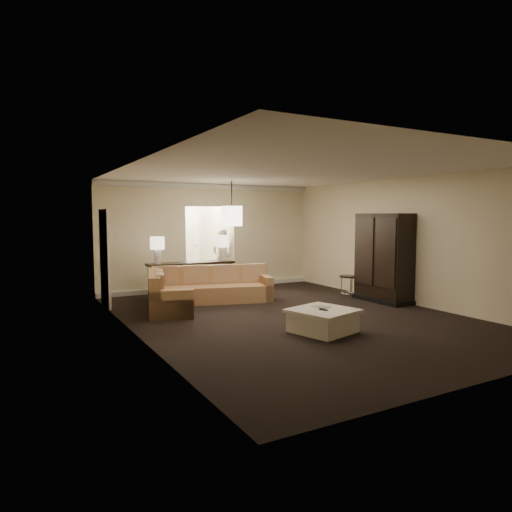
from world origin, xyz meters
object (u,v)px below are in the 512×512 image
armoire (383,260)px  person (221,254)px  console_table (191,276)px  sectional_sofa (198,290)px  coffee_table (323,320)px  drink_table (348,282)px

armoire → person: (-2.24, 3.94, -0.08)m
person → console_table: bearing=23.2°
console_table → armoire: (3.55, -2.84, 0.47)m
sectional_sofa → console_table: size_ratio=1.49×
sectional_sofa → armoire: (3.86, -1.64, 0.63)m
sectional_sofa → console_table: 1.25m
sectional_sofa → person: (1.62, 2.30, 0.56)m
person → coffee_table: bearing=66.6°
console_table → armoire: armoire is taller
console_table → armoire: 4.57m
console_table → person: (1.31, 1.10, 0.39)m
sectional_sofa → coffee_table: bearing=-57.5°
sectional_sofa → coffee_table: (0.97, -3.20, -0.13)m
coffee_table → console_table: 4.46m
sectional_sofa → drink_table: bearing=2.9°
armoire → person: 4.53m
coffee_table → drink_table: drink_table is taller
coffee_table → armoire: bearing=28.4°
armoire → drink_table: size_ratio=3.88×
coffee_table → person: person is taller
sectional_sofa → person: size_ratio=1.81×
drink_table → person: person is taller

